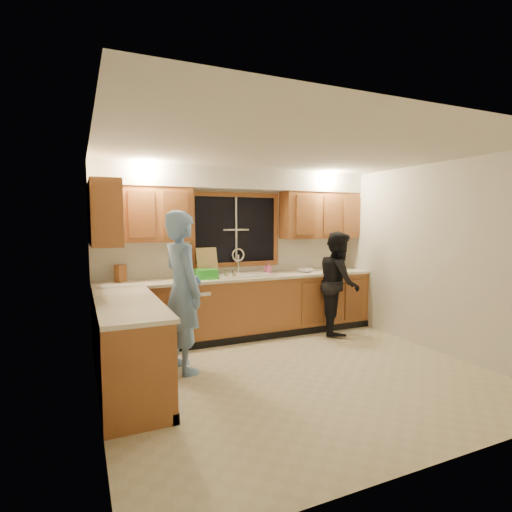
{
  "coord_description": "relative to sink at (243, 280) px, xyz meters",
  "views": [
    {
      "loc": [
        -2.23,
        -3.85,
        1.74
      ],
      "look_at": [
        -0.22,
        0.65,
        1.3
      ],
      "focal_mm": 28.0,
      "sensor_mm": 36.0,
      "label": 1
    }
  ],
  "objects": [
    {
      "name": "man",
      "position": [
        -1.15,
        -0.97,
        0.06
      ],
      "size": [
        0.55,
        0.74,
        1.86
      ],
      "primitive_type": "imported",
      "rotation": [
        0.0,
        0.0,
        1.73
      ],
      "color": "#739FDA",
      "rests_on": "floor"
    },
    {
      "name": "floor",
      "position": [
        0.0,
        -1.6,
        -0.86
      ],
      "size": [
        4.2,
        4.2,
        0.0
      ],
      "primitive_type": "plane",
      "color": "beige",
      "rests_on": "ground"
    },
    {
      "name": "window_frame",
      "position": [
        0.0,
        0.29,
        0.74
      ],
      "size": [
        1.44,
        0.03,
        1.14
      ],
      "color": "black",
      "rests_on": "wall_back"
    },
    {
      "name": "wall_right",
      "position": [
        2.1,
        -1.6,
        0.39
      ],
      "size": [
        0.0,
        3.8,
        3.8
      ],
      "primitive_type": "plane",
      "rotation": [
        1.57,
        0.0,
        -1.57
      ],
      "color": "silver",
      "rests_on": "ground"
    },
    {
      "name": "dish_crate",
      "position": [
        -0.58,
        -0.04,
        0.12
      ],
      "size": [
        0.3,
        0.28,
        0.13
      ],
      "primitive_type": "cube",
      "rotation": [
        0.0,
        0.0,
        -0.05
      ],
      "color": "green",
      "rests_on": "countertop_back"
    },
    {
      "name": "ceiling",
      "position": [
        0.0,
        -1.6,
        1.64
      ],
      "size": [
        4.2,
        4.2,
        0.0
      ],
      "primitive_type": "plane",
      "rotation": [
        3.14,
        0.0,
        0.0
      ],
      "color": "silver"
    },
    {
      "name": "soap_bottle",
      "position": [
        0.45,
        0.08,
        0.15
      ],
      "size": [
        0.09,
        0.09,
        0.18
      ],
      "primitive_type": "imported",
      "rotation": [
        0.0,
        0.0,
        -0.06
      ],
      "color": "#D85290",
      "rests_on": "countertop_back"
    },
    {
      "name": "sink",
      "position": [
        0.0,
        0.0,
        0.0
      ],
      "size": [
        0.86,
        0.52,
        0.57
      ],
      "color": "white",
      "rests_on": "countertop_back"
    },
    {
      "name": "knife_block",
      "position": [
        -1.72,
        0.14,
        0.17
      ],
      "size": [
        0.16,
        0.16,
        0.23
      ],
      "primitive_type": "cube",
      "rotation": [
        0.0,
        0.0,
        0.63
      ],
      "color": "brown",
      "rests_on": "countertop_back"
    },
    {
      "name": "upper_cabinets_right",
      "position": [
        1.43,
        0.13,
        0.96
      ],
      "size": [
        1.35,
        0.33,
        0.75
      ],
      "primitive_type": "cube",
      "color": "#A56030",
      "rests_on": "wall_back"
    },
    {
      "name": "upper_cabinets_left",
      "position": [
        -1.43,
        0.13,
        0.96
      ],
      "size": [
        1.35,
        0.33,
        0.75
      ],
      "primitive_type": "cube",
      "color": "#A56030",
      "rests_on": "wall_back"
    },
    {
      "name": "base_cabinets_back",
      "position": [
        0.0,
        -0.0,
        -0.42
      ],
      "size": [
        4.2,
        0.6,
        0.88
      ],
      "primitive_type": "cube",
      "color": "#A56030",
      "rests_on": "ground"
    },
    {
      "name": "countertop_back",
      "position": [
        0.0,
        -0.02,
        0.04
      ],
      "size": [
        4.2,
        0.63,
        0.04
      ],
      "primitive_type": "cube",
      "color": "#F3E5CC",
      "rests_on": "base_cabinets_back"
    },
    {
      "name": "base_cabinets_left",
      "position": [
        -1.8,
        -1.25,
        -0.42
      ],
      "size": [
        0.6,
        1.9,
        0.88
      ],
      "primitive_type": "cube",
      "color": "#A56030",
      "rests_on": "ground"
    },
    {
      "name": "bowl",
      "position": [
        1.05,
        -0.03,
        0.08
      ],
      "size": [
        0.29,
        0.29,
        0.06
      ],
      "primitive_type": "imported",
      "rotation": [
        0.0,
        0.0,
        0.28
      ],
      "color": "silver",
      "rests_on": "countertop_back"
    },
    {
      "name": "dishwasher",
      "position": [
        -0.85,
        -0.01,
        -0.45
      ],
      "size": [
        0.6,
        0.56,
        0.82
      ],
      "primitive_type": "cube",
      "color": "silver",
      "rests_on": "floor"
    },
    {
      "name": "wall_back",
      "position": [
        0.0,
        0.3,
        0.39
      ],
      "size": [
        4.2,
        0.0,
        4.2
      ],
      "primitive_type": "plane",
      "rotation": [
        1.57,
        0.0,
        0.0
      ],
      "color": "silver",
      "rests_on": "ground"
    },
    {
      "name": "cutting_board",
      "position": [
        -0.51,
        0.15,
        0.27
      ],
      "size": [
        0.33,
        0.15,
        0.42
      ],
      "primitive_type": "cube",
      "rotation": [
        -0.21,
        0.0,
        0.12
      ],
      "color": "tan",
      "rests_on": "countertop_back"
    },
    {
      "name": "can_right",
      "position": [
        -0.33,
        -0.18,
        0.11
      ],
      "size": [
        0.08,
        0.08,
        0.11
      ],
      "primitive_type": "cylinder",
      "rotation": [
        0.0,
        0.0,
        0.33
      ],
      "color": "beige",
      "rests_on": "countertop_back"
    },
    {
      "name": "can_left",
      "position": [
        -0.21,
        -0.18,
        0.11
      ],
      "size": [
        0.06,
        0.06,
        0.11
      ],
      "primitive_type": "cylinder",
      "rotation": [
        0.0,
        0.0,
        0.06
      ],
      "color": "beige",
      "rests_on": "countertop_back"
    },
    {
      "name": "countertop_left",
      "position": [
        -1.79,
        -1.25,
        0.04
      ],
      "size": [
        0.63,
        1.9,
        0.04
      ],
      "primitive_type": "cube",
      "color": "#F3E5CC",
      "rests_on": "base_cabinets_left"
    },
    {
      "name": "upper_cabinets_return",
      "position": [
        -1.94,
        -0.48,
        0.96
      ],
      "size": [
        0.33,
        0.9,
        0.75
      ],
      "primitive_type": "cube",
      "color": "#A56030",
      "rests_on": "wall_left"
    },
    {
      "name": "woman",
      "position": [
        1.43,
        -0.41,
        -0.08
      ],
      "size": [
        0.9,
        0.96,
        1.58
      ],
      "primitive_type": "imported",
      "rotation": [
        0.0,
        0.0,
        1.05
      ],
      "color": "black",
      "rests_on": "floor"
    },
    {
      "name": "wall_left",
      "position": [
        -2.1,
        -1.6,
        0.39
      ],
      "size": [
        0.0,
        3.8,
        3.8
      ],
      "primitive_type": "plane",
      "rotation": [
        1.57,
        0.0,
        1.57
      ],
      "color": "silver",
      "rests_on": "ground"
    },
    {
      "name": "stove",
      "position": [
        -1.8,
        -1.82,
        -0.41
      ],
      "size": [
        0.58,
        0.75,
        0.9
      ],
      "primitive_type": "cube",
      "color": "silver",
      "rests_on": "floor"
    },
    {
      "name": "soffit",
      "position": [
        0.0,
        0.12,
        1.49
      ],
      "size": [
        4.2,
        0.35,
        0.3
      ],
      "primitive_type": "cube",
      "color": "silver",
      "rests_on": "wall_back"
    }
  ]
}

